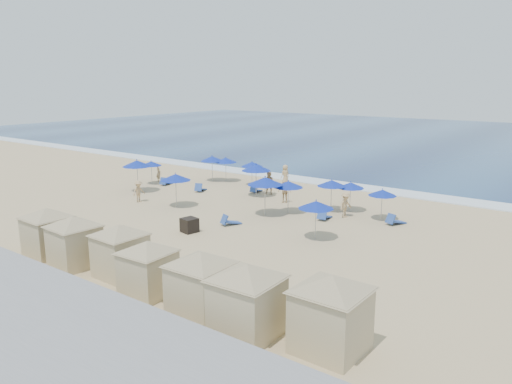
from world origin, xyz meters
TOP-DOWN VIEW (x-y plane):
  - ground at (0.00, 0.00)m, footprint 160.00×160.00m
  - ocean at (0.00, 55.00)m, footprint 160.00×80.00m
  - surf_line at (0.00, 15.50)m, footprint 160.00×2.50m
  - seawall at (0.00, -13.50)m, footprint 160.00×6.10m
  - trash_bin at (-0.06, -2.23)m, footprint 1.00×1.00m
  - cabana_0 at (-3.14, -9.45)m, footprint 4.39×4.39m
  - cabana_1 at (-0.59, -9.57)m, footprint 4.39×4.39m
  - cabana_2 at (2.20, -9.05)m, footprint 4.33×4.33m
  - cabana_3 at (4.81, -9.68)m, footprint 4.14×4.14m
  - cabana_4 at (7.91, -9.73)m, footprint 4.51×4.51m
  - cabana_5 at (10.26, -9.90)m, footprint 4.66×4.66m
  - cabana_6 at (13.13, -9.06)m, footprint 4.73×4.73m
  - umbrella_0 at (-12.71, 6.08)m, footprint 1.84×1.84m
  - umbrella_1 at (-11.21, 3.27)m, footprint 2.37×2.37m
  - umbrella_2 at (-9.32, 10.22)m, footprint 2.06×2.06m
  - umbrella_3 at (-5.14, 1.66)m, footprint 2.19×2.19m
  - umbrella_4 at (-5.29, 10.82)m, footprint 1.88×1.88m
  - umbrella_5 at (-2.53, 7.73)m, footprint 2.31×2.31m
  - umbrella_6 at (1.33, 3.56)m, footprint 2.39×2.39m
  - umbrella_7 at (4.34, 7.20)m, footprint 2.01×2.01m
  - umbrella_8 at (2.23, 5.01)m, footprint 2.03×2.03m
  - umbrella_9 at (5.41, 7.96)m, footprint 1.87×1.87m
  - umbrella_10 at (8.05, 7.16)m, footprint 1.84×1.84m
  - umbrella_11 at (6.64, 1.11)m, footprint 2.05×2.05m
  - umbrella_12 at (-8.22, 10.81)m, footprint 1.97×1.97m
  - beach_chair_0 at (-11.39, 6.43)m, footprint 0.88×1.41m
  - beach_chair_1 at (-7.23, 6.36)m, footprint 1.05×1.48m
  - beach_chair_2 at (-3.35, 8.74)m, footprint 0.89×1.44m
  - beach_chair_3 at (0.88, 0.34)m, footprint 1.02×1.43m
  - beach_chair_4 at (5.04, 4.99)m, footprint 0.81×1.45m
  - beach_chair_5 at (9.15, 6.66)m, footprint 1.07×1.48m
  - beachgoer_0 at (-13.06, 7.19)m, footprint 0.67×0.55m
  - beachgoer_1 at (-2.07, 8.89)m, footprint 1.06×0.94m
  - beachgoer_2 at (0.36, 7.38)m, footprint 1.02×0.79m
  - beachgoer_3 at (5.85, 6.40)m, footprint 0.80×1.18m
  - beachgoer_4 at (-3.28, 12.97)m, footprint 0.77×0.96m
  - beachgoer_5 at (-8.42, 1.00)m, footprint 0.61×1.05m

SIDE VIEW (x-z plane):
  - ground at x=0.00m, z-range 0.00..0.00m
  - ocean at x=0.00m, z-range 0.00..0.06m
  - surf_line at x=0.00m, z-range 0.00..0.08m
  - beach_chair_0 at x=-11.39m, z-range -0.11..0.61m
  - beach_chair_3 at x=0.88m, z-range -0.11..0.61m
  - beach_chair_2 at x=-3.35m, z-range -0.11..0.62m
  - beach_chair_1 at x=-7.23m, z-range -0.11..0.63m
  - beach_chair_5 at x=9.15m, z-range -0.11..0.63m
  - beach_chair_4 at x=5.04m, z-range -0.12..0.64m
  - trash_bin at x=-0.06m, z-range 0.00..0.86m
  - seawall at x=0.00m, z-range 0.04..1.26m
  - beachgoer_0 at x=-13.06m, z-range 0.00..1.57m
  - beachgoer_2 at x=0.36m, z-range 0.00..1.62m
  - beachgoer_5 at x=-8.42m, z-range 0.00..1.62m
  - beachgoer_3 at x=5.85m, z-range 0.00..1.68m
  - beachgoer_4 at x=-3.28m, z-range 0.00..1.72m
  - beachgoer_1 at x=-2.07m, z-range 0.00..1.83m
  - cabana_3 at x=4.81m, z-range 0.19..2.79m
  - cabana_2 at x=2.20m, z-range 0.20..2.91m
  - cabana_0 at x=-3.14m, z-range 0.20..2.95m
  - cabana_1 at x=-0.59m, z-range 0.20..2.96m
  - cabana_4 at x=7.91m, z-range 0.21..3.03m
  - cabana_5 at x=10.26m, z-range 0.21..3.14m
  - cabana_6 at x=13.13m, z-range 0.22..3.18m
  - umbrella_0 at x=-12.71m, z-range 0.77..2.86m
  - umbrella_10 at x=8.05m, z-range 0.77..2.87m
  - umbrella_9 at x=5.41m, z-range 0.78..2.91m
  - umbrella_4 at x=-5.29m, z-range 0.78..2.92m
  - umbrella_12 at x=-8.22m, z-range 0.82..3.06m
  - umbrella_7 at x=4.34m, z-range 0.84..3.12m
  - umbrella_8 at x=2.23m, z-range 0.85..3.16m
  - umbrella_11 at x=6.64m, z-range 0.86..3.19m
  - umbrella_2 at x=-9.32m, z-range 0.86..3.21m
  - umbrella_3 at x=-5.14m, z-range 0.91..3.40m
  - umbrella_5 at x=-2.53m, z-range 0.96..3.59m
  - umbrella_1 at x=-11.21m, z-range 0.99..3.69m
  - umbrella_6 at x=1.33m, z-range 1.00..3.71m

